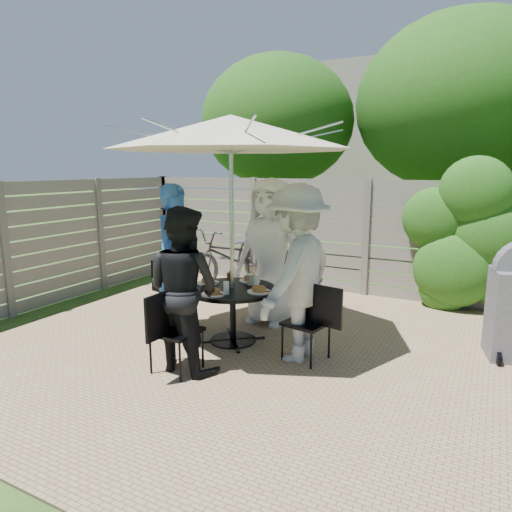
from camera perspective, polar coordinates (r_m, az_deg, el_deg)
The scene contains 21 objects.
backyard_envelope at distance 14.46m, azimuth 21.68°, elevation 12.60°, with size 60.00×60.00×5.00m.
patio_table at distance 5.31m, azimuth -2.93°, elevation -6.07°, with size 1.10×1.10×0.66m.
umbrella at distance 5.09m, azimuth -3.15°, elevation 15.13°, with size 2.88×2.88×2.58m.
chair_back at distance 6.14m, azimuth 2.41°, elevation -5.56°, with size 0.51×0.68×0.90m.
person_back at distance 5.86m, azimuth 1.78°, elevation 0.48°, with size 0.93×0.60×1.90m, color white.
chair_left at distance 5.97m, azimuth -10.47°, elevation -6.45°, with size 0.63×0.47×0.83m.
person_left at distance 5.71m, azimuth -9.74°, elevation -0.30°, with size 0.67×0.44×1.83m, color #2858AD.
chair_front at distance 4.67m, azimuth -9.98°, elevation -11.24°, with size 0.43×0.64×0.88m.
person_front at distance 4.59m, azimuth -9.08°, elevation -4.17°, with size 0.81×0.63×1.66m, color black.
chair_right at distance 4.90m, azimuth 6.40°, elevation -10.14°, with size 0.65×0.48×0.86m.
person_right at distance 4.76m, azimuth 5.14°, elevation -2.23°, with size 1.21×0.69×1.87m, color #AEAFAA.
plate_back at distance 5.53m, azimuth -0.77°, elevation -2.93°, with size 0.26×0.26×0.06m.
plate_left at distance 5.46m, azimuth -6.02°, elevation -3.18°, with size 0.26×0.26×0.06m.
plate_front at distance 4.97m, azimuth -5.40°, elevation -4.59°, with size 0.26×0.26×0.06m.
plate_right at distance 5.05m, azimuth 0.36°, elevation -4.29°, with size 0.26×0.26×0.06m.
glass_left at distance 5.31m, azimuth -5.90°, elevation -3.08°, with size 0.07×0.07×0.14m, color silver.
glass_front at distance 4.97m, azimuth -3.74°, elevation -4.01°, with size 0.07×0.07×0.14m, color silver.
glass_right at distance 5.18m, azimuth 0.05°, elevation -3.39°, with size 0.07×0.07×0.14m, color silver.
syrup_jug at distance 5.31m, azimuth -3.17°, elevation -2.93°, with size 0.09×0.09×0.16m, color #59280C.
coffee_cup at distance 5.36m, azimuth -0.71°, elevation -3.00°, with size 0.08×0.08×0.12m, color #C6B293.
bicycle at distance 7.91m, azimuth -3.01°, elevation -0.01°, with size 0.68×1.94×1.02m, color #333338.
Camera 1 is at (1.77, -4.06, 2.02)m, focal length 32.00 mm.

